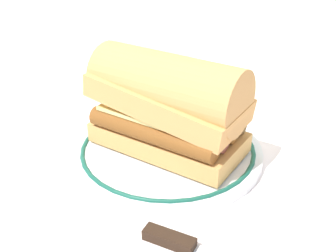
% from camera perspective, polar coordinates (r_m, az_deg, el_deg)
% --- Properties ---
extents(ground_plane, '(1.50, 1.50, 0.00)m').
position_cam_1_polar(ground_plane, '(0.55, -1.28, -4.58)').
color(ground_plane, white).
extents(plate, '(0.25, 0.25, 0.01)m').
position_cam_1_polar(plate, '(0.55, 0.00, -3.37)').
color(plate, white).
rests_on(plate, ground_plane).
extents(sausage_sandwich, '(0.22, 0.17, 0.13)m').
position_cam_1_polar(sausage_sandwich, '(0.52, 0.00, 3.18)').
color(sausage_sandwich, tan).
rests_on(sausage_sandwich, plate).
extents(drinking_glass, '(0.07, 0.07, 0.09)m').
position_cam_1_polar(drinking_glass, '(0.60, 21.17, 0.42)').
color(drinking_glass, silver).
rests_on(drinking_glass, ground_plane).
extents(butter_knife, '(0.16, 0.06, 0.01)m').
position_cam_1_polar(butter_knife, '(0.42, 4.95, -17.27)').
color(butter_knife, silver).
rests_on(butter_knife, ground_plane).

